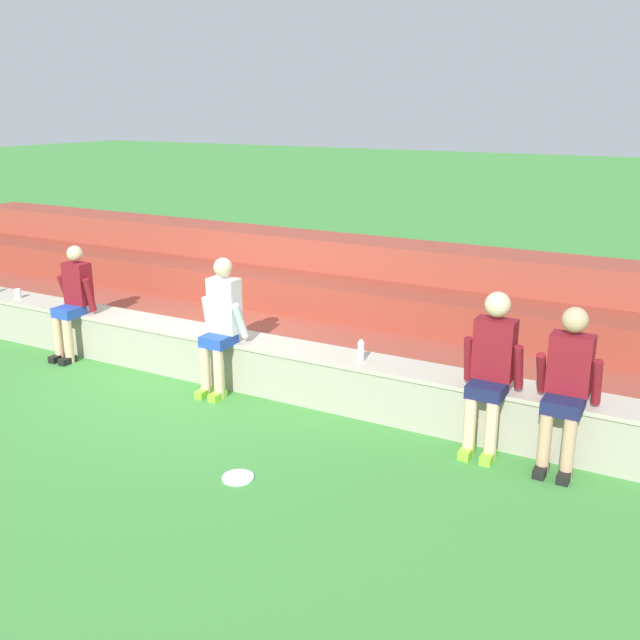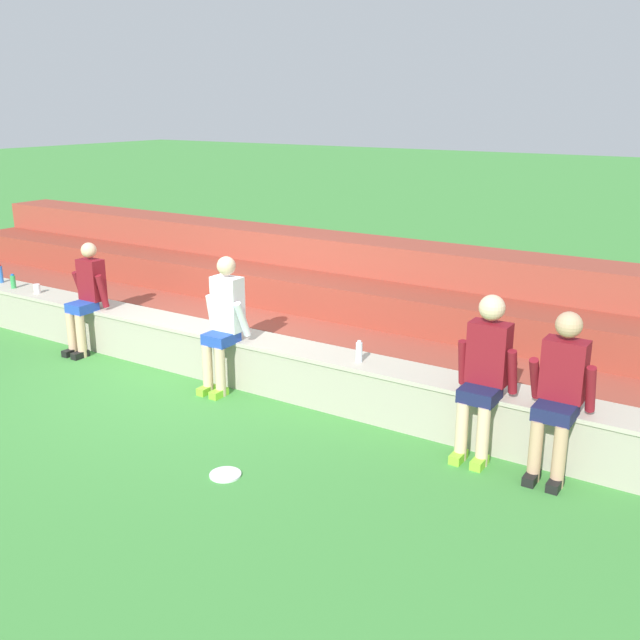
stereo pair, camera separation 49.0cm
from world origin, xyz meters
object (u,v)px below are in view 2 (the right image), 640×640
water_bottle_near_right (13,282)px  water_bottle_mid_right (359,352)px  plastic_cup_middle (37,289)px  person_far_left (86,295)px  frisbee (225,475)px  person_center (485,370)px  water_bottle_center_gap (84,295)px  person_right_of_center (560,390)px  water_bottle_mid_left (0,274)px  person_left_of_center (224,320)px

water_bottle_near_right → water_bottle_mid_right: water_bottle_mid_right is taller
plastic_cup_middle → person_far_left: bearing=-8.3°
frisbee → plastic_cup_middle: bearing=159.8°
person_center → water_bottle_mid_right: 1.39m
person_center → water_bottle_near_right: 6.93m
water_bottle_near_right → water_bottle_center_gap: water_bottle_center_gap is taller
person_right_of_center → person_center: bearing=178.2°
water_bottle_mid_right → water_bottle_center_gap: (-4.10, 0.01, -0.00)m
person_center → person_right_of_center: bearing=-1.8°
person_center → person_right_of_center: (0.66, -0.02, -0.03)m
person_center → water_bottle_center_gap: size_ratio=6.82×
water_bottle_mid_right → water_bottle_center_gap: 4.10m
water_bottle_center_gap → plastic_cup_middle: water_bottle_center_gap is taller
water_bottle_near_right → water_bottle_mid_left: 0.46m
water_bottle_mid_right → frisbee: water_bottle_mid_right is taller
person_right_of_center → plastic_cup_middle: (-7.07, 0.20, -0.16)m
person_right_of_center → water_bottle_mid_left: bearing=177.8°
water_bottle_mid_left → water_bottle_center_gap: 1.90m
frisbee → water_bottle_near_right: bearing=161.7°
person_right_of_center → water_bottle_mid_left: (-8.03, 0.31, -0.09)m
water_bottle_mid_left → water_bottle_mid_right: water_bottle_mid_left is taller
person_right_of_center → plastic_cup_middle: person_right_of_center is taller
person_far_left → frisbee: (3.53, -1.57, -0.73)m
person_far_left → water_bottle_mid_left: (-2.19, 0.29, -0.06)m
water_bottle_mid_right → person_left_of_center: bearing=-171.8°
person_left_of_center → person_right_of_center: 3.58m
water_bottle_near_right → water_bottle_mid_left: size_ratio=0.78×
person_right_of_center → water_bottle_mid_right: person_right_of_center is taller
person_left_of_center → water_bottle_near_right: person_left_of_center is taller
water_bottle_mid_right → plastic_cup_middle: (-5.04, -0.01, -0.04)m
person_left_of_center → water_bottle_mid_right: size_ratio=6.63×
person_far_left → person_left_of_center: (2.26, -0.04, 0.05)m
person_far_left → water_bottle_center_gap: 0.36m
person_left_of_center → person_right_of_center: (3.58, 0.02, -0.02)m
person_left_of_center → water_bottle_near_right: (-4.00, 0.22, -0.14)m
person_center → person_right_of_center: person_center is taller
water_bottle_near_right → plastic_cup_middle: water_bottle_near_right is taller
person_center → frisbee: person_center is taller
frisbee → person_center: bearing=43.5°
water_bottle_mid_left → plastic_cup_middle: water_bottle_mid_left is taller
person_center → person_right_of_center: size_ratio=1.03×
person_left_of_center → plastic_cup_middle: person_left_of_center is taller
person_right_of_center → water_bottle_mid_left: size_ratio=5.41×
person_far_left → person_left_of_center: size_ratio=0.94×
person_far_left → frisbee: 3.93m
plastic_cup_middle → frisbee: (4.75, -1.75, -0.60)m
person_far_left → water_bottle_center_gap: person_far_left is taller
water_bottle_near_right → person_far_left: bearing=-5.9°
water_bottle_near_right → person_right_of_center: bearing=-1.5°
person_far_left → water_bottle_mid_right: person_far_left is taller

